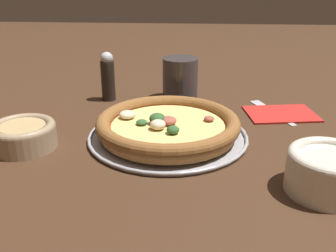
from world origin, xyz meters
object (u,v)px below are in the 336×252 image
Objects in this scene: bowl_near at (23,134)px; drinking_cup at (180,79)px; pizza at (168,125)px; napkin at (281,113)px; pepper_shaker at (108,76)px; pizza_tray at (168,136)px; bowl_far at (328,170)px; fork at (270,110)px.

drinking_cup is (0.26, 0.29, 0.02)m from bowl_near.
drinking_cup reaches higher than bowl_near.
pizza is 1.67× the size of napkin.
drinking_cup is 0.86× the size of pepper_shaker.
napkin is at bearing -10.91° from pepper_shaker.
drinking_cup is at bearing 86.74° from pizza_tray.
pepper_shaker is (0.09, 0.27, 0.03)m from bowl_near.
pepper_shaker is at bearing 135.71° from bowl_far.
napkin is (-0.00, 0.31, -0.03)m from bowl_far.
napkin is at bearing -22.90° from drinking_cup.
pizza_tray is 0.29m from bowl_far.
pizza_tray is 0.27m from pepper_shaker.
bowl_near is at bearing -158.18° from napkin.
napkin is 0.40m from pepper_shaker.
fork is at bearing 36.62° from pizza.
pizza_tray is 0.27m from napkin.
pizza_tray is 1.12× the size of pizza.
bowl_far is 0.72× the size of napkin.
bowl_far is at bearing 161.82° from fork.
bowl_far is (0.49, -0.11, 0.01)m from bowl_near.
pepper_shaker reaches higher than pizza.
fork is (0.20, -0.07, -0.05)m from drinking_cup.
drinking_cup reaches higher than pizza_tray.
napkin is at bearing 30.69° from pizza_tray.
fork is 1.37× the size of pepper_shaker.
drinking_cup is 0.17m from pepper_shaker.
pizza is 0.23m from drinking_cup.
bowl_far is 0.46m from drinking_cup.
pizza is at bearing -54.13° from pepper_shaker.
bowl_near is 0.52m from napkin.
drinking_cup reaches higher than fork.
pizza is at bearing -149.35° from napkin.
bowl_far is at bearing -89.70° from napkin.
pizza_tray is 1.86× the size of napkin.
bowl_far is at bearing -13.04° from bowl_near.
pizza is (-0.00, -0.00, 0.02)m from pizza_tray.
drinking_cup is (0.01, 0.23, 0.02)m from pizza.
fork is (0.21, 0.16, -0.00)m from pizza_tray.
napkin is 1.01× the size of fork.
bowl_far is at bearing -60.90° from drinking_cup.
fork is (0.46, 0.21, -0.02)m from bowl_near.
pizza is 0.27m from napkin.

